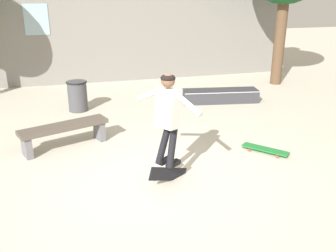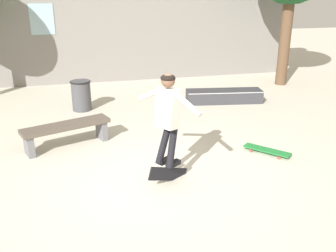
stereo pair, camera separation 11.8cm
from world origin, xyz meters
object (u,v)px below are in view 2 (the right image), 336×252
Objects in this scene: trash_bin at (81,95)px; skateboard_flipping at (168,174)px; skate_ledge at (224,96)px; skater at (168,112)px; park_bench at (67,130)px; skateboard_resting at (267,150)px.

trash_bin is 4.33m from skateboard_flipping.
skater is (-2.53, -3.90, 1.01)m from skate_ledge.
skate_ledge is 4.66m from skateboard_flipping.
park_bench is at bearing -98.66° from trash_bin.
trash_bin is 0.94× the size of skateboard_resting.
park_bench is 2.33m from trash_bin.
skater reaches higher than park_bench.
trash_bin is 4.83m from skateboard_resting.
skater reaches higher than skateboard_resting.
skater reaches higher than skate_ledge.
trash_bin reaches higher than skate_ledge.
skate_ledge reaches higher than skateboard_resting.
trash_bin is at bearing 74.99° from skateboard_flipping.
park_bench reaches higher than skate_ledge.
skateboard_flipping is 0.95× the size of skateboard_resting.
skateboard_resting is (3.63, -1.24, -0.28)m from park_bench.
skater is 2.42m from skateboard_resting.
skater is 1.04m from skateboard_flipping.
park_bench is 2.28× the size of trash_bin.
park_bench reaches higher than skateboard_resting.
skater is at bearing -69.62° from park_bench.
skateboard_flipping is (1.22, -4.15, -0.26)m from trash_bin.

